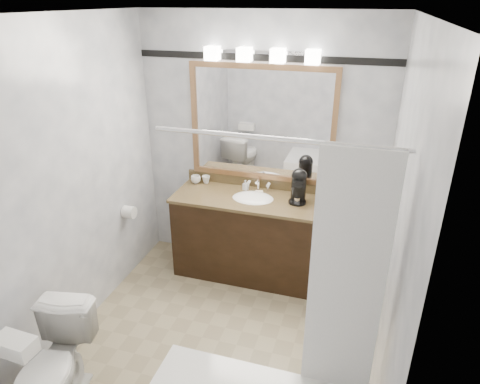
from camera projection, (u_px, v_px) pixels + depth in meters
name	position (u px, v px, depth m)	size (l,w,h in m)	color
room	(215.00, 206.00, 3.01)	(2.42, 2.62, 2.52)	#9B8D69
vanity	(252.00, 235.00, 4.23)	(1.53, 0.58, 0.97)	black
mirror	(261.00, 124.00, 4.02)	(1.40, 0.04, 1.10)	#9B6E46
vanity_light_bar	(261.00, 55.00, 3.71)	(1.02, 0.14, 0.12)	silver
accent_stripe	(263.00, 58.00, 3.78)	(2.40, 0.01, 0.06)	black
tp_roll	(129.00, 212.00, 4.12)	(0.12, 0.12, 0.11)	white
toilet	(53.00, 369.00, 2.82)	(0.40, 0.70, 0.71)	white
tissue_box	(15.00, 345.00, 2.46)	(0.24, 0.13, 0.10)	white
coffee_maker	(299.00, 185.00, 3.94)	(0.16, 0.21, 0.32)	black
cup_left	(196.00, 179.00, 4.37)	(0.10, 0.10, 0.08)	white
cup_right	(206.00, 180.00, 4.37)	(0.08, 0.08, 0.08)	white
soap_bottle_a	(246.00, 185.00, 4.21)	(0.04, 0.05, 0.10)	white
soap_bar	(259.00, 192.00, 4.15)	(0.07, 0.05, 0.02)	beige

